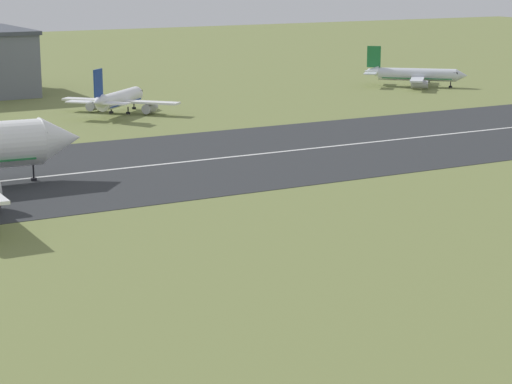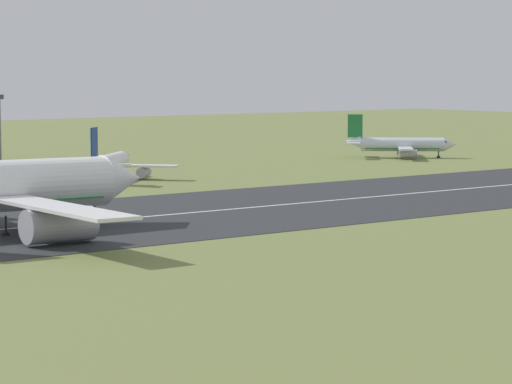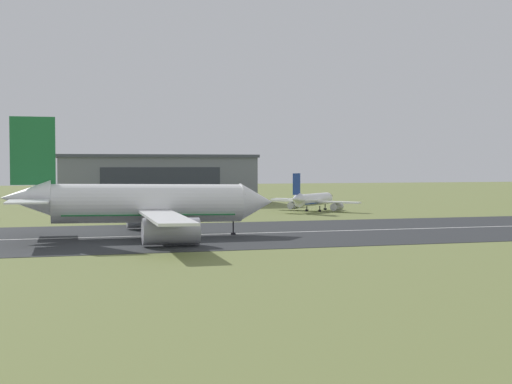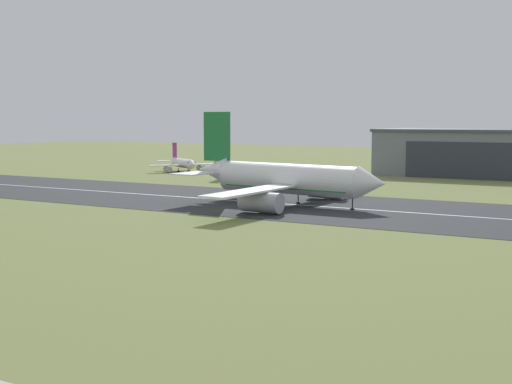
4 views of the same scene
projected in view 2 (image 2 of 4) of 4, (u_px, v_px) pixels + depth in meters
ground_plane at (448, 296)px, 106.16m from camera, size 726.08×726.08×0.00m
runway_strip at (81, 223)px, 157.14m from camera, size 486.08×46.43×0.06m
runway_centreline at (81, 222)px, 157.14m from camera, size 437.47×0.70×0.01m
airplane_parked_east at (401, 145)px, 272.58m from camera, size 23.59×22.49×9.76m
airplane_parked_far_east at (109, 163)px, 218.67m from camera, size 22.18×22.47×9.86m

